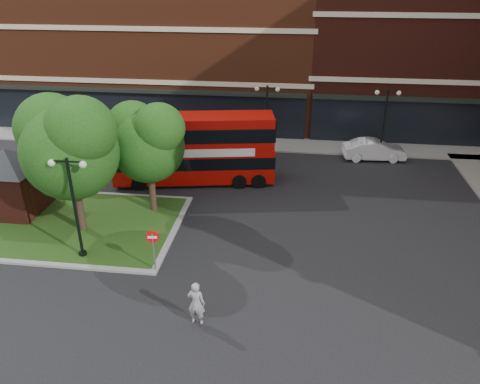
# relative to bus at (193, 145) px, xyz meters

# --- Properties ---
(ground) EXTENTS (120.00, 120.00, 0.00)m
(ground) POSITION_rel_bus_xyz_m (2.09, -9.26, -2.47)
(ground) COLOR black
(ground) RESTS_ON ground
(pavement_far) EXTENTS (44.00, 3.00, 0.12)m
(pavement_far) POSITION_rel_bus_xyz_m (2.09, 7.24, -2.41)
(pavement_far) COLOR slate
(pavement_far) RESTS_ON ground
(terrace_far_left) EXTENTS (26.00, 12.00, 14.00)m
(terrace_far_left) POSITION_rel_bus_xyz_m (-5.91, 14.74, 4.53)
(terrace_far_left) COLOR #612C17
(terrace_far_left) RESTS_ON ground
(terrace_far_right) EXTENTS (18.00, 12.00, 16.00)m
(terrace_far_right) POSITION_rel_bus_xyz_m (16.09, 14.74, 5.53)
(terrace_far_right) COLOR #471911
(terrace_far_right) RESTS_ON ground
(traffic_island) EXTENTS (12.60, 7.60, 0.15)m
(traffic_island) POSITION_rel_bus_xyz_m (-5.91, -6.26, -2.40)
(traffic_island) COLOR gray
(traffic_island) RESTS_ON ground
(kiosk) EXTENTS (6.51, 6.51, 3.60)m
(kiosk) POSITION_rel_bus_xyz_m (-8.91, -5.26, -0.15)
(kiosk) COLOR #471911
(kiosk) RESTS_ON traffic_island
(tree_island_west) EXTENTS (5.40, 4.71, 7.21)m
(tree_island_west) POSITION_rel_bus_xyz_m (-4.50, -6.69, 2.33)
(tree_island_west) COLOR #2D2116
(tree_island_west) RESTS_ON ground
(tree_island_east) EXTENTS (4.46, 3.90, 6.29)m
(tree_island_east) POSITION_rel_bus_xyz_m (-1.49, -4.20, 1.77)
(tree_island_east) COLOR #2D2116
(tree_island_east) RESTS_ON ground
(lamp_island) EXTENTS (1.72, 0.36, 5.00)m
(lamp_island) POSITION_rel_bus_xyz_m (-3.41, -9.06, 0.36)
(lamp_island) COLOR black
(lamp_island) RESTS_ON ground
(lamp_far_left) EXTENTS (1.72, 0.36, 5.00)m
(lamp_far_left) POSITION_rel_bus_xyz_m (4.09, 5.24, 0.36)
(lamp_far_left) COLOR black
(lamp_far_left) RESTS_ON ground
(lamp_far_right) EXTENTS (1.72, 0.36, 5.00)m
(lamp_far_right) POSITION_rel_bus_xyz_m (12.09, 5.24, 0.36)
(lamp_far_right) COLOR black
(lamp_far_right) RESTS_ON ground
(bus) EXTENTS (10.09, 3.91, 3.76)m
(bus) POSITION_rel_bus_xyz_m (0.00, 0.00, 0.00)
(bus) COLOR #AA0B06
(bus) RESTS_ON ground
(woman) EXTENTS (0.72, 0.51, 1.85)m
(woman) POSITION_rel_bus_xyz_m (2.82, -12.76, -1.54)
(woman) COLOR #949497
(woman) RESTS_ON ground
(car_silver) EXTENTS (4.13, 1.89, 1.37)m
(car_silver) POSITION_rel_bus_xyz_m (-3.51, 5.24, -1.78)
(car_silver) COLOR #ADAFB4
(car_silver) RESTS_ON ground
(car_white) EXTENTS (4.40, 1.84, 1.41)m
(car_white) POSITION_rel_bus_xyz_m (11.68, 5.24, -1.76)
(car_white) COLOR white
(car_white) RESTS_ON ground
(no_entry_sign) EXTENTS (0.58, 0.13, 2.11)m
(no_entry_sign) POSITION_rel_bus_xyz_m (0.29, -9.76, -0.96)
(no_entry_sign) COLOR slate
(no_entry_sign) RESTS_ON ground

